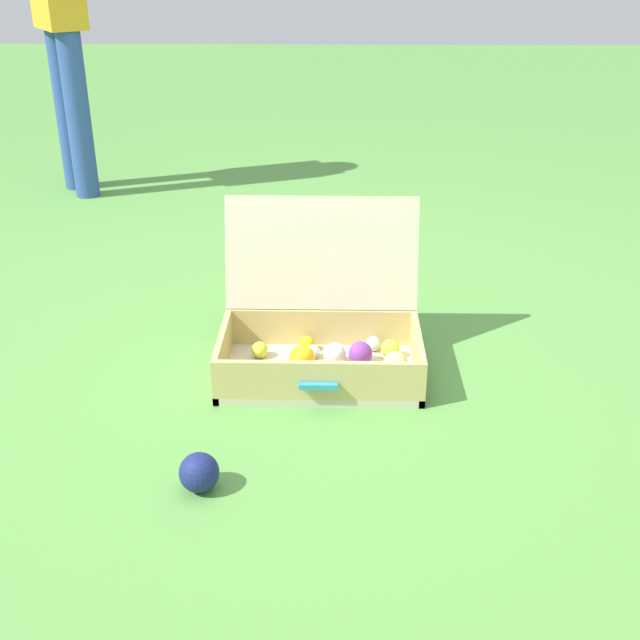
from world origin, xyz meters
TOP-DOWN VIEW (x-y plane):
  - ground_plane at (0.00, 0.00)m, footprint 16.00×16.00m
  - open_suitcase at (0.07, -0.01)m, footprint 0.61×0.50m
  - stray_ball_on_grass at (-0.22, -0.62)m, footprint 0.10×0.10m
  - bystander_person at (-1.23, 1.86)m, footprint 0.33×0.37m

SIDE VIEW (x-z plane):
  - ground_plane at x=0.00m, z-range 0.00..0.00m
  - stray_ball_on_grass at x=-0.22m, z-range 0.00..0.10m
  - open_suitcase at x=0.07m, z-range -0.14..0.36m
  - bystander_person at x=-1.23m, z-range 0.12..1.70m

